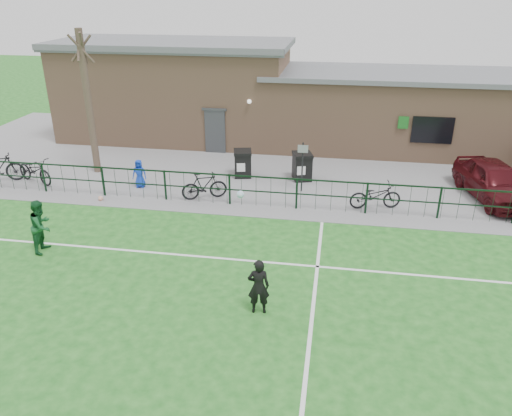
% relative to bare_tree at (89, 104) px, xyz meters
% --- Properties ---
extents(ground, '(90.00, 90.00, 0.00)m').
position_rel_bare_tree_xyz_m(ground, '(8.00, -10.50, -3.00)').
color(ground, '#1A5A1A').
rests_on(ground, ground).
extents(paving_strip, '(34.00, 13.00, 0.02)m').
position_rel_bare_tree_xyz_m(paving_strip, '(8.00, 3.00, -2.99)').
color(paving_strip, slate).
rests_on(paving_strip, ground).
extents(pitch_line_touch, '(28.00, 0.10, 0.01)m').
position_rel_bare_tree_xyz_m(pitch_line_touch, '(8.00, -2.70, -3.00)').
color(pitch_line_touch, white).
rests_on(pitch_line_touch, ground).
extents(pitch_line_mid, '(28.00, 0.10, 0.01)m').
position_rel_bare_tree_xyz_m(pitch_line_mid, '(8.00, -6.50, -3.00)').
color(pitch_line_mid, white).
rests_on(pitch_line_mid, ground).
extents(pitch_line_perp, '(0.10, 16.00, 0.01)m').
position_rel_bare_tree_xyz_m(pitch_line_perp, '(10.00, -10.50, -3.00)').
color(pitch_line_perp, white).
rests_on(pitch_line_perp, ground).
extents(perimeter_fence, '(28.00, 0.10, 1.20)m').
position_rel_bare_tree_xyz_m(perimeter_fence, '(8.00, -2.50, -2.40)').
color(perimeter_fence, black).
rests_on(perimeter_fence, ground).
extents(bare_tree, '(0.30, 0.30, 6.00)m').
position_rel_bare_tree_xyz_m(bare_tree, '(0.00, 0.00, 0.00)').
color(bare_tree, '#45352A').
rests_on(bare_tree, ground).
extents(wheelie_bin_left, '(0.85, 0.92, 1.05)m').
position_rel_bare_tree_xyz_m(wheelie_bin_left, '(6.42, 0.49, -2.45)').
color(wheelie_bin_left, black).
rests_on(wheelie_bin_left, paving_strip).
extents(wheelie_bin_right, '(0.91, 0.97, 1.07)m').
position_rel_bare_tree_xyz_m(wheelie_bin_right, '(8.95, 0.51, -2.44)').
color(wheelie_bin_right, black).
rests_on(wheelie_bin_right, paving_strip).
extents(sign_post, '(0.07, 0.07, 2.00)m').
position_rel_bare_tree_xyz_m(sign_post, '(9.05, -0.78, -1.98)').
color(sign_post, black).
rests_on(sign_post, paving_strip).
extents(car_maroon, '(2.63, 4.56, 1.46)m').
position_rel_bare_tree_xyz_m(car_maroon, '(16.31, -0.34, -2.25)').
color(car_maroon, '#3F0B0F').
rests_on(car_maroon, paving_strip).
extents(bicycle_c, '(2.17, 1.49, 1.08)m').
position_rel_bare_tree_xyz_m(bicycle_c, '(-1.91, -1.68, -2.44)').
color(bicycle_c, black).
rests_on(bicycle_c, paving_strip).
extents(bicycle_d, '(1.79, 1.17, 1.05)m').
position_rel_bare_tree_xyz_m(bicycle_d, '(5.44, -2.17, -2.46)').
color(bicycle_d, black).
rests_on(bicycle_d, paving_strip).
extents(bicycle_e, '(1.99, 1.07, 0.99)m').
position_rel_bare_tree_xyz_m(bicycle_e, '(11.84, -1.99, -2.48)').
color(bicycle_e, black).
rests_on(bicycle_e, paving_strip).
extents(spectator_child, '(0.61, 0.44, 1.15)m').
position_rel_bare_tree_xyz_m(spectator_child, '(2.55, -1.43, -2.40)').
color(spectator_child, '#1338B8').
rests_on(spectator_child, paving_strip).
extents(goalkeeper_kick, '(1.34, 2.82, 2.24)m').
position_rel_bare_tree_xyz_m(goalkeeper_kick, '(8.61, -8.86, -2.20)').
color(goalkeeper_kick, black).
rests_on(goalkeeper_kick, ground).
extents(outfield_player, '(0.67, 0.85, 1.68)m').
position_rel_bare_tree_xyz_m(outfield_player, '(1.58, -6.89, -2.16)').
color(outfield_player, '#175127').
rests_on(outfield_player, ground).
extents(ball_ground, '(0.20, 0.20, 0.20)m').
position_rel_bare_tree_xyz_m(ball_ground, '(1.56, -2.99, -2.90)').
color(ball_ground, silver).
rests_on(ball_ground, ground).
extents(clubhouse, '(24.25, 5.40, 4.96)m').
position_rel_bare_tree_xyz_m(clubhouse, '(7.12, 6.00, -0.78)').
color(clubhouse, '#A47B5C').
rests_on(clubhouse, ground).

